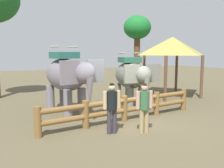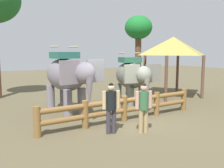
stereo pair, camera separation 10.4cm
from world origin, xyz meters
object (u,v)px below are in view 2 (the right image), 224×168
(thatched_shelter, at_px, (173,47))
(tree_back_center, at_px, (138,31))
(elephant_center, at_px, (132,77))
(log_fence, at_px, (124,107))
(tourist_woman_in_black, at_px, (144,104))
(elephant_near_left, at_px, (68,76))
(tourist_man_in_blue, at_px, (111,105))

(thatched_shelter, relative_size, tree_back_center, 0.66)
(elephant_center, bearing_deg, thatched_shelter, 21.86)
(log_fence, relative_size, tourist_woman_in_black, 4.12)
(elephant_center, height_order, thatched_shelter, thatched_shelter)
(elephant_near_left, distance_m, elephant_center, 3.27)
(elephant_near_left, bearing_deg, elephant_center, -0.91)
(elephant_near_left, xyz_separation_m, thatched_shelter, (7.18, 1.52, 1.39))
(thatched_shelter, distance_m, tree_back_center, 5.55)
(elephant_center, xyz_separation_m, tree_back_center, (4.69, 6.88, 2.96))
(tourist_man_in_blue, relative_size, thatched_shelter, 0.47)
(thatched_shelter, bearing_deg, elephant_near_left, -168.06)
(tree_back_center, bearing_deg, thatched_shelter, -98.31)
(elephant_near_left, height_order, thatched_shelter, thatched_shelter)
(elephant_near_left, distance_m, thatched_shelter, 7.47)
(elephant_center, bearing_deg, log_fence, -127.00)
(elephant_near_left, bearing_deg, tourist_woman_in_black, -65.55)
(tourist_woman_in_black, relative_size, tourist_man_in_blue, 0.99)
(elephant_center, xyz_separation_m, tourist_man_in_blue, (-2.66, -3.14, -0.54))
(log_fence, height_order, tree_back_center, tree_back_center)
(tourist_woman_in_black, distance_m, tree_back_center, 12.70)
(log_fence, height_order, elephant_center, elephant_center)
(log_fence, bearing_deg, elephant_center, 53.00)
(tourist_woman_in_black, xyz_separation_m, tree_back_center, (6.31, 10.45, 3.50))
(elephant_center, relative_size, tourist_man_in_blue, 1.84)
(elephant_near_left, relative_size, elephant_center, 1.12)
(elephant_near_left, xyz_separation_m, tourist_man_in_blue, (0.61, -3.19, -0.70))
(log_fence, relative_size, thatched_shelter, 1.91)
(elephant_near_left, height_order, tourist_woman_in_black, elephant_near_left)
(log_fence, bearing_deg, elephant_near_left, 129.95)
(log_fence, xyz_separation_m, tourist_woman_in_black, (-0.09, -1.54, 0.41))
(tourist_man_in_blue, relative_size, tree_back_center, 0.31)
(elephant_near_left, xyz_separation_m, tree_back_center, (7.96, 6.83, 2.79))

